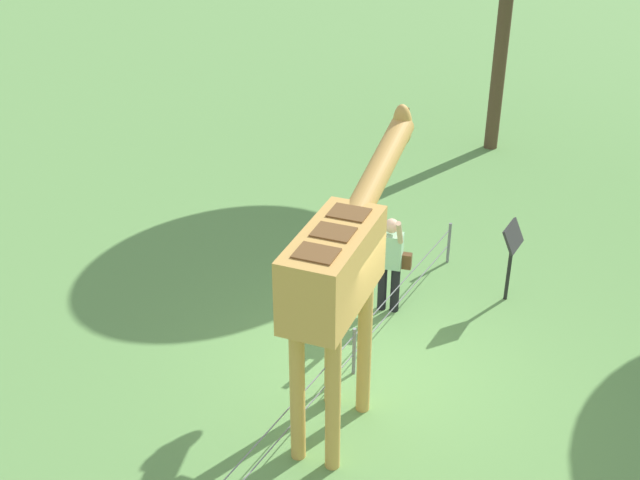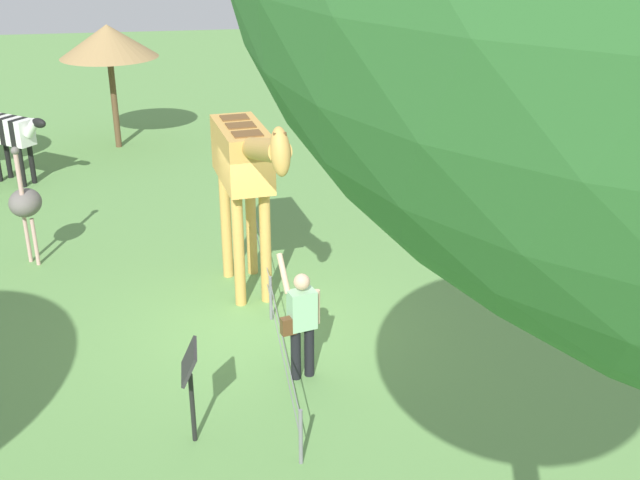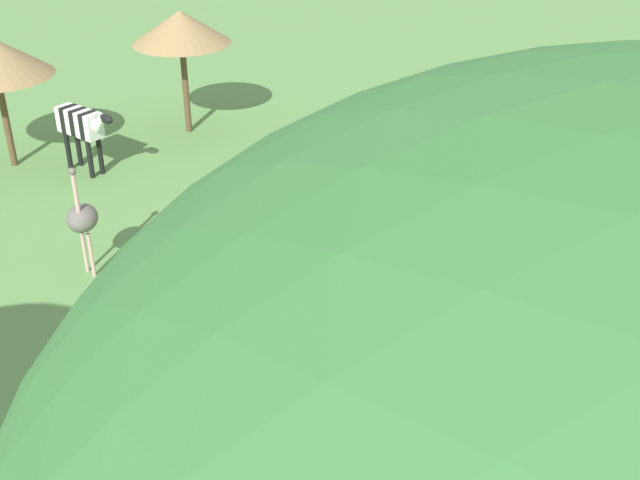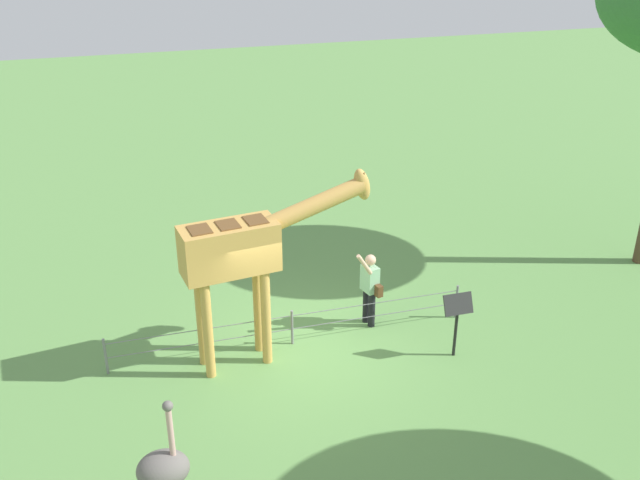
# 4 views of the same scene
# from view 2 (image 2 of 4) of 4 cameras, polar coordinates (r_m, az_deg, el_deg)

# --- Properties ---
(ground_plane) EXTENTS (60.00, 60.00, 0.00)m
(ground_plane) POSITION_cam_2_polar(r_m,az_deg,el_deg) (12.56, -4.35, -5.79)
(ground_plane) COLOR #60934C
(giraffe) EXTENTS (3.67, 0.97, 3.52)m
(giraffe) POSITION_cam_2_polar(r_m,az_deg,el_deg) (12.45, -5.38, 5.30)
(giraffe) COLOR gold
(giraffe) RESTS_ON ground_plane
(visitor) EXTENTS (0.58, 0.57, 1.76)m
(visitor) POSITION_cam_2_polar(r_m,az_deg,el_deg) (10.70, -1.37, -5.75)
(visitor) COLOR black
(visitor) RESTS_ON ground_plane
(zebra) EXTENTS (1.36, 1.61, 1.66)m
(zebra) POSITION_cam_2_polar(r_m,az_deg,el_deg) (19.47, -21.35, 7.13)
(zebra) COLOR black
(zebra) RESTS_ON ground_plane
(ostrich) EXTENTS (0.70, 0.56, 2.25)m
(ostrich) POSITION_cam_2_polar(r_m,az_deg,el_deg) (14.88, -20.52, 2.52)
(ostrich) COLOR #CC9E93
(ostrich) RESTS_ON ground_plane
(shade_hut_near) EXTENTS (2.49, 2.49, 3.20)m
(shade_hut_near) POSITION_cam_2_polar(r_m,az_deg,el_deg) (21.32, -15.07, 13.67)
(shade_hut_near) COLOR brown
(shade_hut_near) RESTS_ON ground_plane
(info_sign) EXTENTS (0.56, 0.21, 1.32)m
(info_sign) POSITION_cam_2_polar(r_m,az_deg,el_deg) (9.59, -9.37, -9.57)
(info_sign) COLOR black
(info_sign) RESTS_ON ground_plane
(wire_fence) EXTENTS (7.05, 0.05, 0.75)m
(wire_fence) POSITION_cam_2_polar(r_m,az_deg,el_deg) (12.38, -3.58, -4.09)
(wire_fence) COLOR slate
(wire_fence) RESTS_ON ground_plane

